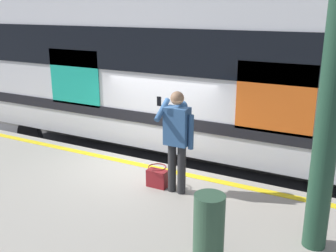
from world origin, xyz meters
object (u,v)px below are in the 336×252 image
handbag (157,177)px  station_column (330,106)px  trash_bin (209,229)px  passenger (177,134)px  train_carriage (191,65)px

handbag → station_column: bearing=168.0°
station_column → trash_bin: station_column is taller
passenger → trash_bin: bearing=128.2°
handbag → passenger: bearing=177.7°
passenger → trash_bin: size_ratio=1.94×
handbag → trash_bin: bearing=135.8°
train_carriage → passenger: 3.09m
train_carriage → handbag: size_ratio=34.79×
train_carriage → passenger: bearing=111.0°
station_column → trash_bin: (1.09, 0.98, -1.44)m
handbag → trash_bin: size_ratio=0.42×
train_carriage → trash_bin: size_ratio=14.52×
trash_bin → train_carriage: bearing=-62.3°
passenger → station_column: (-2.31, 0.56, 0.86)m
station_column → trash_bin: size_ratio=4.21×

